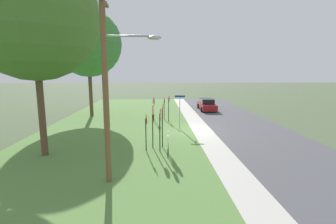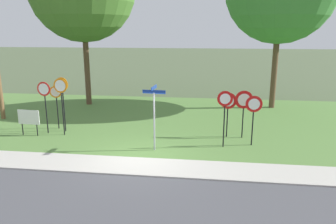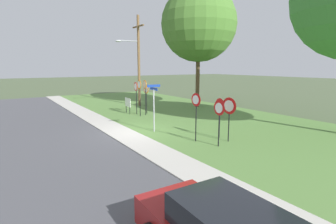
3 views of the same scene
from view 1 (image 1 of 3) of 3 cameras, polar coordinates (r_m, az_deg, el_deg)
The scene contains 18 objects.
ground_plane at distance 19.71m, azimuth 5.54°, elevation -4.37°, with size 160.00×160.00×0.00m, color #4C5B3D.
road_asphalt at distance 20.91m, azimuth 18.72°, elevation -4.01°, with size 44.00×6.40×0.01m, color #4C4C51.
sidewalk_strip at distance 19.83m, azimuth 7.84°, elevation -4.24°, with size 44.00×1.60×0.06m, color #BCB7AD.
grass_median at distance 19.80m, azimuth -11.98°, elevation -4.41°, with size 44.00×12.00×0.04m, color #567F3D.
stop_sign_near_left at distance 14.37m, azimuth -5.05°, elevation -2.95°, with size 0.60×0.13×2.22m.
stop_sign_near_right at distance 14.13m, azimuth -1.79°, elevation -2.06°, with size 0.68×0.11×2.55m.
stop_sign_far_left at distance 14.81m, azimuth -3.48°, elevation -1.07°, with size 0.67×0.13×2.71m.
stop_sign_far_center at distance 15.00m, azimuth -1.23°, elevation -0.80°, with size 0.68×0.11×2.75m.
yield_sign_near_left at distance 23.43m, azimuth -3.23°, elevation 2.12°, with size 0.84×0.13×2.25m.
yield_sign_near_right at distance 22.74m, azimuth -3.38°, elevation 1.67°, with size 0.77×0.12×2.14m.
yield_sign_far_left at distance 23.76m, azimuth -0.82°, elevation 2.18°, with size 0.72×0.10×2.22m.
yield_sign_far_right at distance 22.52m, azimuth 0.23°, elevation 2.24°, with size 0.66×0.11×2.47m.
street_name_post at distance 19.74m, azimuth 2.75°, elevation 0.68°, with size 0.96×0.81×2.74m.
utility_pole at distance 10.20m, azimuth -13.49°, elevation 8.43°, with size 2.10×2.39×8.35m.
notice_board at distance 13.72m, azimuth 0.01°, elevation -6.73°, with size 1.10×0.09×1.25m.
oak_tree_left at distance 15.20m, azimuth -28.70°, elevation 18.98°, with size 6.70×6.70×10.82m.
oak_tree_right at distance 26.79m, azimuth -17.99°, elevation 14.87°, with size 6.68×6.68×10.74m.
parked_sedan_distant at distance 30.33m, azimuth 8.97°, elevation 1.68°, with size 4.73×1.98×1.39m.
Camera 1 is at (-18.95, 2.69, 4.70)m, focal length 26.35 mm.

